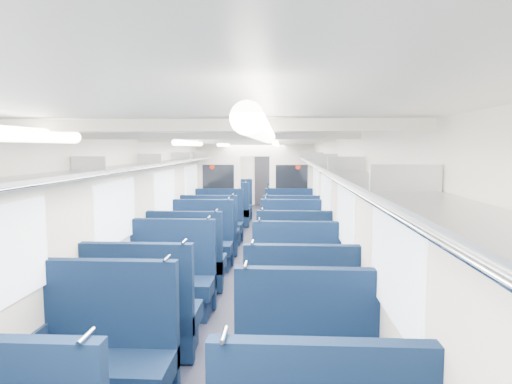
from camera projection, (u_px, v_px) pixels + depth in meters
floor at (247, 266)px, 8.40m from camera, size 2.80×18.00×0.01m
ceiling at (247, 140)px, 8.17m from camera, size 2.80×18.00×0.01m
wall_left at (172, 203)px, 8.36m from camera, size 0.02×18.00×2.35m
dado_left at (174, 246)px, 8.44m from camera, size 0.03×17.90×0.70m
wall_right at (323, 204)px, 8.21m from camera, size 0.02×18.00×2.35m
dado_right at (322, 248)px, 8.29m from camera, size 0.03×17.90×0.70m
wall_far at (265, 175)px, 17.23m from camera, size 2.80×0.02×2.35m
luggage_rack_left at (182, 160)px, 8.27m from camera, size 0.36×17.40×0.18m
luggage_rack_right at (314, 160)px, 8.14m from camera, size 0.36×17.40×0.18m
windows at (245, 193)px, 7.80m from camera, size 2.78×15.60×0.75m
ceiling_fittings at (246, 143)px, 7.91m from camera, size 2.70×16.06×0.11m
end_door at (265, 179)px, 17.18m from camera, size 0.75×0.06×2.00m
bulkhead at (255, 188)px, 10.75m from camera, size 2.80×0.10×2.35m
seat_6 at (106, 365)px, 3.74m from camera, size 1.15×0.64×1.28m
seat_7 at (307, 381)px, 3.47m from camera, size 1.15×0.64×1.28m
seat_8 at (143, 319)px, 4.73m from camera, size 1.15×0.64×1.28m
seat_9 at (300, 322)px, 4.65m from camera, size 1.15×0.64×1.28m
seat_10 at (171, 285)px, 5.94m from camera, size 1.15×0.64×1.28m
seat_11 at (297, 289)px, 5.73m from camera, size 1.15×0.64×1.28m
seat_12 at (187, 264)px, 6.97m from camera, size 1.15×0.64×1.28m
seat_13 at (294, 263)px, 7.03m from camera, size 1.15×0.64×1.28m
seat_14 at (201, 247)px, 8.19m from camera, size 1.15×0.64×1.28m
seat_15 at (292, 247)px, 8.19m from camera, size 1.15×0.64×1.28m
seat_16 at (210, 236)px, 9.24m from camera, size 1.15×0.64×1.28m
seat_17 at (291, 236)px, 9.21m from camera, size 1.15×0.64×1.28m
seat_18 at (218, 226)px, 10.37m from camera, size 1.15×0.64×1.28m
seat_19 at (290, 226)px, 10.43m from camera, size 1.15×0.64×1.28m
seat_20 at (229, 212)px, 12.58m from camera, size 1.15×0.64×1.28m
seat_21 at (288, 213)px, 12.52m from camera, size 1.15×0.64×1.28m
seat_22 at (233, 208)px, 13.60m from camera, size 1.15×0.64×1.28m
seat_23 at (288, 208)px, 13.47m from camera, size 1.15×0.64×1.28m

